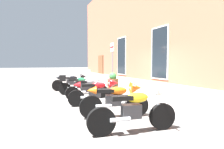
# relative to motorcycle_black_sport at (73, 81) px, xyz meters

# --- Properties ---
(ground_plane) EXTENTS (140.00, 140.00, 0.00)m
(ground_plane) POSITION_rel_motorcycle_black_sport_xyz_m (3.66, 1.15, -0.54)
(ground_plane) COLOR #565451
(sidewalk) EXTENTS (29.87, 2.29, 0.16)m
(sidewalk) POSITION_rel_motorcycle_black_sport_xyz_m (3.66, 2.30, -0.47)
(sidewalk) COLOR slate
(sidewalk) RESTS_ON ground_plane
(lane_stripe) EXTENTS (29.87, 0.12, 0.01)m
(lane_stripe) POSITION_rel_motorcycle_black_sport_xyz_m (3.66, -2.05, -0.54)
(lane_stripe) COLOR silver
(lane_stripe) RESTS_ON ground_plane
(brick_pub_facade) EXTENTS (23.87, 7.66, 7.75)m
(brick_pub_facade) POSITION_rel_motorcycle_black_sport_xyz_m (3.66, 7.22, 3.33)
(brick_pub_facade) COLOR brown
(brick_pub_facade) RESTS_ON ground_plane
(motorcycle_black_sport) EXTENTS (0.62, 2.19, 0.99)m
(motorcycle_black_sport) POSITION_rel_motorcycle_black_sport_xyz_m (0.00, 0.00, 0.00)
(motorcycle_black_sport) COLOR black
(motorcycle_black_sport) RESTS_ON ground_plane
(motorcycle_green_touring) EXTENTS (0.75, 2.03, 1.29)m
(motorcycle_green_touring) POSITION_rel_motorcycle_black_sport_xyz_m (1.47, -0.11, -0.00)
(motorcycle_green_touring) COLOR black
(motorcycle_green_touring) RESTS_ON ground_plane
(motorcycle_grey_naked) EXTENTS (0.62, 1.97, 0.96)m
(motorcycle_grey_naked) POSITION_rel_motorcycle_black_sport_xyz_m (2.89, 0.06, -0.07)
(motorcycle_grey_naked) COLOR black
(motorcycle_grey_naked) RESTS_ON ground_plane
(motorcycle_red_sport) EXTENTS (0.74, 2.04, 1.03)m
(motorcycle_red_sport) POSITION_rel_motorcycle_black_sport_xyz_m (4.33, 0.03, 0.02)
(motorcycle_red_sport) COLOR black
(motorcycle_red_sport) RESTS_ON ground_plane
(motorcycle_orange_sport) EXTENTS (0.72, 2.04, 1.04)m
(motorcycle_orange_sport) POSITION_rel_motorcycle_black_sport_xyz_m (5.97, 0.03, 0.02)
(motorcycle_orange_sport) COLOR black
(motorcycle_orange_sport) RESTS_ON ground_plane
(motorcycle_yellow_naked) EXTENTS (0.62, 2.14, 1.00)m
(motorcycle_yellow_naked) POSITION_rel_motorcycle_black_sport_xyz_m (7.21, -0.14, -0.05)
(motorcycle_yellow_naked) COLOR black
(motorcycle_yellow_naked) RESTS_ON ground_plane
(parking_sign) EXTENTS (0.36, 0.07, 2.55)m
(parking_sign) POSITION_rel_motorcycle_black_sport_xyz_m (1.99, 1.68, 1.25)
(parking_sign) COLOR #4C4C51
(parking_sign) RESTS_ON sidewalk
(barrel_planter) EXTENTS (0.61, 0.61, 0.97)m
(barrel_planter) POSITION_rel_motorcycle_black_sport_xyz_m (1.95, 1.72, 0.03)
(barrel_planter) COLOR brown
(barrel_planter) RESTS_ON sidewalk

